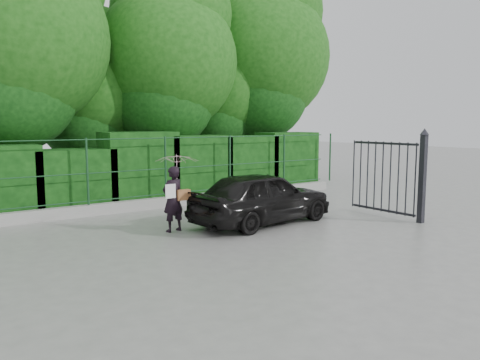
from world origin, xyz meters
TOP-DOWN VIEW (x-y plane):
  - ground at (0.00, 0.00)m, footprint 80.00×80.00m
  - kerb at (0.00, 4.50)m, footprint 14.00×0.25m
  - fence at (0.22, 4.50)m, footprint 14.13×0.06m
  - hedge at (0.06, 5.50)m, footprint 14.20×1.20m
  - trees at (1.14, 7.74)m, footprint 17.10×6.15m
  - gate at (4.60, -0.72)m, footprint 0.22×2.33m
  - woman at (-0.77, 1.59)m, footprint 0.97×0.99m
  - car at (1.32, 1.05)m, footprint 4.02×1.96m

SIDE VIEW (x-z plane):
  - ground at x=0.00m, z-range 0.00..0.00m
  - kerb at x=0.00m, z-range 0.00..0.30m
  - car at x=1.32m, z-range 0.00..1.32m
  - hedge at x=0.06m, z-range -0.08..2.14m
  - woman at x=-0.77m, z-range 0.29..2.08m
  - gate at x=4.60m, z-range 0.01..2.37m
  - fence at x=0.22m, z-range 0.30..2.10m
  - trees at x=1.14m, z-range 0.58..8.66m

